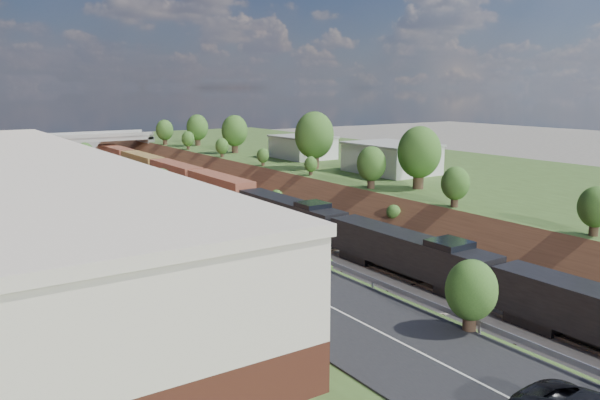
% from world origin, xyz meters
% --- Properties ---
extents(platform_right, '(44.00, 180.00, 5.00)m').
position_xyz_m(platform_right, '(33.00, 60.00, 2.50)').
color(platform_right, '#3A5322').
rests_on(platform_right, ground).
extents(embankment_left, '(10.00, 180.00, 10.00)m').
position_xyz_m(embankment_left, '(-11.00, 60.00, 0.00)').
color(embankment_left, brown).
rests_on(embankment_left, ground).
extents(embankment_right, '(10.00, 180.00, 10.00)m').
position_xyz_m(embankment_right, '(11.00, 60.00, 0.00)').
color(embankment_right, brown).
rests_on(embankment_right, ground).
extents(rail_left_track, '(1.58, 180.00, 0.18)m').
position_xyz_m(rail_left_track, '(-2.60, 60.00, 0.09)').
color(rail_left_track, gray).
rests_on(rail_left_track, ground).
extents(rail_right_track, '(1.58, 180.00, 0.18)m').
position_xyz_m(rail_right_track, '(2.60, 60.00, 0.09)').
color(rail_right_track, gray).
rests_on(rail_right_track, ground).
extents(road, '(8.00, 180.00, 0.10)m').
position_xyz_m(road, '(-15.50, 60.00, 5.05)').
color(road, black).
rests_on(road, platform_left).
extents(guardrail, '(0.10, 171.00, 0.70)m').
position_xyz_m(guardrail, '(-11.40, 59.80, 5.55)').
color(guardrail, '#99999E').
rests_on(guardrail, platform_left).
extents(commercial_building, '(14.30, 62.30, 7.00)m').
position_xyz_m(commercial_building, '(-28.00, 38.00, 8.51)').
color(commercial_building, brown).
rests_on(commercial_building, platform_left).
extents(overpass, '(24.50, 8.30, 7.40)m').
position_xyz_m(overpass, '(0.00, 122.00, 4.92)').
color(overpass, gray).
rests_on(overpass, ground).
extents(white_building_near, '(9.00, 12.00, 4.00)m').
position_xyz_m(white_building_near, '(23.50, 52.00, 7.00)').
color(white_building_near, silver).
rests_on(white_building_near, platform_right).
extents(white_building_far, '(8.00, 10.00, 3.60)m').
position_xyz_m(white_building_far, '(23.00, 74.00, 6.80)').
color(white_building_far, silver).
rests_on(white_building_far, platform_right).
extents(tree_right_large, '(5.25, 5.25, 7.61)m').
position_xyz_m(tree_right_large, '(17.00, 40.00, 9.38)').
color(tree_right_large, '#473323').
rests_on(tree_right_large, platform_right).
extents(tree_left_crest, '(2.45, 2.45, 3.55)m').
position_xyz_m(tree_left_crest, '(-11.80, 20.00, 7.04)').
color(tree_left_crest, '#473323').
rests_on(tree_left_crest, platform_left).
extents(freight_train, '(3.16, 126.93, 4.69)m').
position_xyz_m(freight_train, '(2.60, 62.99, 2.64)').
color(freight_train, black).
rests_on(freight_train, ground).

